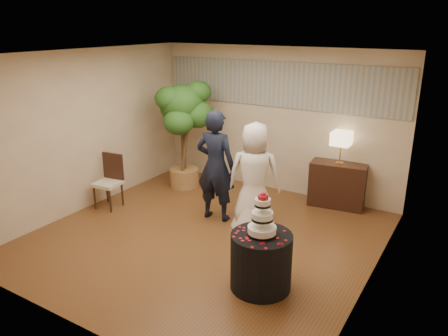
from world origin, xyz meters
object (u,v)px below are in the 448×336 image
Objects in this scene: bride at (254,176)px; groom at (216,166)px; wedding_cake at (262,214)px; cake_table at (261,261)px; table_lamp at (341,148)px; ficus_tree at (183,134)px; side_chair at (107,182)px; console at (337,185)px.

groom is at bearing -15.74° from bride.
cake_table is at bearing 0.00° from wedding_cake.
bride is at bearing -121.38° from table_lamp.
groom reaches higher than bride.
ficus_tree is at bearing 140.94° from wedding_cake.
table_lamp is 3.05m from ficus_tree.
side_chair is at bearing -7.51° from bride.
table_lamp is at bearing 25.54° from side_chair.
table_lamp is (0.92, 1.51, 0.24)m from bride.
bride is at bearing -128.83° from console.
groom is 2.23m from cake_table.
wedding_cake is 3.05m from table_lamp.
wedding_cake reaches higher than console.
cake_table is 0.35× the size of ficus_tree.
wedding_cake is at bearing -97.61° from console.
bride is 1.83m from console.
ficus_tree is at bearing 140.94° from cake_table.
bride is at bearing 8.66° from side_chair.
groom is 0.69m from bride.
groom is at bearing -34.88° from ficus_tree.
bride is 1.80m from wedding_cake.
ficus_tree reaches higher than side_chair.
ficus_tree reaches higher than cake_table.
cake_table is 0.79× the size of side_chair.
side_chair is (-0.53, -1.59, -0.61)m from ficus_tree.
groom is at bearing -135.15° from table_lamp.
groom is 3.38× the size of wedding_cake.
bride reaches higher than table_lamp.
wedding_cake is at bearing 97.61° from bride.
groom reaches higher than cake_table.
cake_table is (1.60, -1.45, -0.57)m from groom.
wedding_cake is at bearing -39.06° from ficus_tree.
table_lamp is (0.01, 3.05, 0.09)m from wedding_cake.
cake_table is at bearing 131.49° from groom.
table_lamp is at bearing 89.84° from cake_table.
wedding_cake is (1.60, -1.45, 0.08)m from groom.
ficus_tree reaches higher than table_lamp.
console is at bearing 0.00° from table_lamp.
console is (0.01, 3.05, 0.04)m from cake_table.
bride is 2.27× the size of cake_table.
wedding_cake is 0.57× the size of side_chair.
bride is at bearing -22.96° from ficus_tree.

